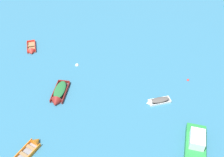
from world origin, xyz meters
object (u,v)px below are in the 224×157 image
(rowboat_orange_back_row_left, at_px, (32,147))
(rowboat_maroon_distant_center, at_px, (58,95))
(rowboat_white_back_row_center, at_px, (156,101))
(rowboat_red_foreground_center, at_px, (31,50))
(mooring_buoy_between_boats_right, at_px, (77,65))
(motor_launch_green_cluster_inner, at_px, (195,152))
(mooring_buoy_near_foreground, at_px, (188,80))

(rowboat_orange_back_row_left, relative_size, rowboat_maroon_distant_center, 0.87)
(rowboat_maroon_distant_center, distance_m, rowboat_white_back_row_center, 11.05)
(rowboat_red_foreground_center, height_order, rowboat_orange_back_row_left, rowboat_orange_back_row_left)
(rowboat_maroon_distant_center, bearing_deg, rowboat_red_foreground_center, 117.48)
(rowboat_red_foreground_center, bearing_deg, rowboat_maroon_distant_center, -62.52)
(rowboat_red_foreground_center, distance_m, mooring_buoy_between_boats_right, 7.20)
(rowboat_maroon_distant_center, xyz_separation_m, mooring_buoy_between_boats_right, (1.80, 5.60, -0.31))
(motor_launch_green_cluster_inner, height_order, rowboat_orange_back_row_left, motor_launch_green_cluster_inner)
(mooring_buoy_near_foreground, bearing_deg, rowboat_orange_back_row_left, -152.65)
(rowboat_maroon_distant_center, bearing_deg, rowboat_white_back_row_center, -6.68)
(motor_launch_green_cluster_inner, distance_m, rowboat_orange_back_row_left, 15.60)
(rowboat_orange_back_row_left, bearing_deg, motor_launch_green_cluster_inner, -5.20)
(motor_launch_green_cluster_inner, relative_size, rowboat_maroon_distant_center, 1.55)
(rowboat_red_foreground_center, bearing_deg, mooring_buoy_near_foreground, -18.17)
(rowboat_red_foreground_center, distance_m, rowboat_orange_back_row_left, 15.84)
(motor_launch_green_cluster_inner, bearing_deg, rowboat_orange_back_row_left, 174.80)
(rowboat_maroon_distant_center, height_order, mooring_buoy_between_boats_right, rowboat_maroon_distant_center)
(rowboat_red_foreground_center, bearing_deg, rowboat_white_back_row_center, -33.08)
(rowboat_maroon_distant_center, relative_size, mooring_buoy_between_boats_right, 8.80)
(rowboat_white_back_row_center, relative_size, mooring_buoy_near_foreground, 9.20)
(mooring_buoy_near_foreground, bearing_deg, rowboat_red_foreground_center, 161.83)
(rowboat_orange_back_row_left, distance_m, rowboat_maroon_distant_center, 7.00)
(rowboat_orange_back_row_left, bearing_deg, rowboat_red_foreground_center, 99.86)
(rowboat_maroon_distant_center, height_order, mooring_buoy_near_foreground, rowboat_maroon_distant_center)
(rowboat_red_foreground_center, height_order, mooring_buoy_near_foreground, rowboat_red_foreground_center)
(rowboat_maroon_distant_center, distance_m, mooring_buoy_between_boats_right, 5.89)
(mooring_buoy_near_foreground, bearing_deg, rowboat_maroon_distant_center, -171.70)
(rowboat_maroon_distant_center, bearing_deg, rowboat_orange_back_row_left, -105.75)
(rowboat_red_foreground_center, bearing_deg, mooring_buoy_between_boats_right, -27.00)
(motor_launch_green_cluster_inner, bearing_deg, rowboat_white_back_row_center, 111.13)
(rowboat_orange_back_row_left, bearing_deg, mooring_buoy_between_boats_right, 73.32)
(rowboat_red_foreground_center, distance_m, rowboat_white_back_row_center, 18.60)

